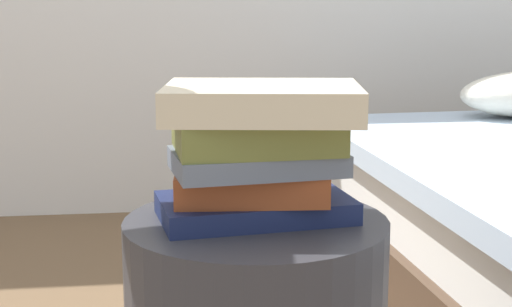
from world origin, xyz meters
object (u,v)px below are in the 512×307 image
at_px(book_slate, 260,161).
at_px(book_olive, 259,134).
at_px(book_navy, 254,208).
at_px(book_cream, 262,102).
at_px(book_rust, 250,184).

bearing_deg(book_slate, book_olive, 89.03).
height_order(book_navy, book_olive, book_olive).
relative_size(book_navy, book_cream, 1.01).
height_order(book_navy, book_slate, book_slate).
xyz_separation_m(book_navy, book_cream, (0.01, -0.02, 0.17)).
bearing_deg(book_cream, book_olive, 149.71).
bearing_deg(book_cream, book_slate, -156.95).
xyz_separation_m(book_navy, book_rust, (-0.01, -0.00, 0.04)).
distance_m(book_slate, book_cream, 0.09).
bearing_deg(book_navy, book_rust, -153.83).
height_order(book_rust, book_slate, book_slate).
relative_size(book_rust, book_slate, 0.91).
height_order(book_slate, book_olive, book_olive).
relative_size(book_navy, book_slate, 1.17).
bearing_deg(book_slate, book_rust, 115.88).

